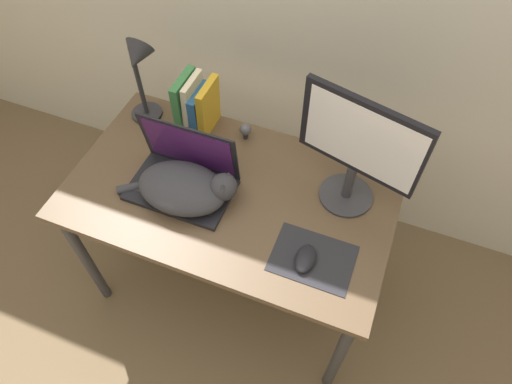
{
  "coord_description": "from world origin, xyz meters",
  "views": [
    {
      "loc": [
        0.47,
        -0.56,
        2.11
      ],
      "look_at": [
        0.12,
        0.32,
        0.83
      ],
      "focal_mm": 32.0,
      "sensor_mm": 36.0,
      "label": 1
    }
  ],
  "objects_px": {
    "laptop": "(183,177)",
    "external_monitor": "(358,149)",
    "computer_mouse": "(305,258)",
    "desk_lamp": "(138,69)",
    "book_row": "(197,105)",
    "cat": "(186,188)",
    "webcam": "(245,130)"
  },
  "relations": [
    {
      "from": "desk_lamp",
      "to": "external_monitor",
      "type": "bearing_deg",
      "value": -5.56
    },
    {
      "from": "laptop",
      "to": "external_monitor",
      "type": "distance_m",
      "value": 0.64
    },
    {
      "from": "webcam",
      "to": "desk_lamp",
      "type": "bearing_deg",
      "value": -172.19
    },
    {
      "from": "cat",
      "to": "desk_lamp",
      "type": "xyz_separation_m",
      "value": [
        -0.33,
        0.31,
        0.21
      ]
    },
    {
      "from": "external_monitor",
      "to": "book_row",
      "type": "distance_m",
      "value": 0.7
    },
    {
      "from": "cat",
      "to": "desk_lamp",
      "type": "relative_size",
      "value": 1.1
    },
    {
      "from": "laptop",
      "to": "webcam",
      "type": "bearing_deg",
      "value": 68.46
    },
    {
      "from": "cat",
      "to": "webcam",
      "type": "distance_m",
      "value": 0.37
    },
    {
      "from": "external_monitor",
      "to": "book_row",
      "type": "xyz_separation_m",
      "value": [
        -0.67,
        0.14,
        -0.15
      ]
    },
    {
      "from": "laptop",
      "to": "book_row",
      "type": "relative_size",
      "value": 1.62
    },
    {
      "from": "book_row",
      "to": "webcam",
      "type": "relative_size",
      "value": 3.17
    },
    {
      "from": "webcam",
      "to": "cat",
      "type": "bearing_deg",
      "value": -103.02
    },
    {
      "from": "book_row",
      "to": "desk_lamp",
      "type": "distance_m",
      "value": 0.26
    },
    {
      "from": "webcam",
      "to": "book_row",
      "type": "bearing_deg",
      "value": -179.68
    },
    {
      "from": "computer_mouse",
      "to": "desk_lamp",
      "type": "relative_size",
      "value": 0.27
    },
    {
      "from": "computer_mouse",
      "to": "webcam",
      "type": "distance_m",
      "value": 0.61
    },
    {
      "from": "laptop",
      "to": "external_monitor",
      "type": "height_order",
      "value": "external_monitor"
    },
    {
      "from": "computer_mouse",
      "to": "webcam",
      "type": "height_order",
      "value": "webcam"
    },
    {
      "from": "external_monitor",
      "to": "computer_mouse",
      "type": "xyz_separation_m",
      "value": [
        -0.06,
        -0.31,
        -0.25
      ]
    },
    {
      "from": "computer_mouse",
      "to": "book_row",
      "type": "xyz_separation_m",
      "value": [
        -0.61,
        0.45,
        0.09
      ]
    },
    {
      "from": "cat",
      "to": "book_row",
      "type": "height_order",
      "value": "book_row"
    },
    {
      "from": "laptop",
      "to": "desk_lamp",
      "type": "bearing_deg",
      "value": 138.45
    },
    {
      "from": "desk_lamp",
      "to": "webcam",
      "type": "height_order",
      "value": "desk_lamp"
    },
    {
      "from": "computer_mouse",
      "to": "desk_lamp",
      "type": "bearing_deg",
      "value": 153.83
    },
    {
      "from": "laptop",
      "to": "cat",
      "type": "height_order",
      "value": "laptop"
    },
    {
      "from": "cat",
      "to": "laptop",
      "type": "bearing_deg",
      "value": 126.54
    },
    {
      "from": "laptop",
      "to": "computer_mouse",
      "type": "relative_size",
      "value": 3.41
    },
    {
      "from": "cat",
      "to": "external_monitor",
      "type": "height_order",
      "value": "external_monitor"
    },
    {
      "from": "laptop",
      "to": "desk_lamp",
      "type": "height_order",
      "value": "desk_lamp"
    },
    {
      "from": "laptop",
      "to": "webcam",
      "type": "height_order",
      "value": "laptop"
    },
    {
      "from": "laptop",
      "to": "webcam",
      "type": "xyz_separation_m",
      "value": [
        0.12,
        0.31,
        -0.0
      ]
    },
    {
      "from": "computer_mouse",
      "to": "webcam",
      "type": "relative_size",
      "value": 1.51
    }
  ]
}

